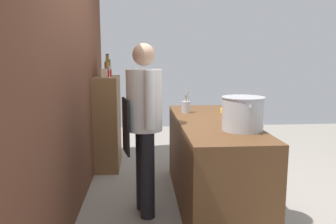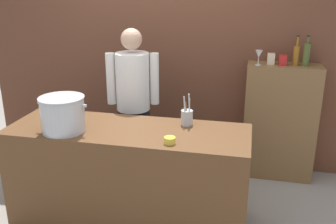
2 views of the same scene
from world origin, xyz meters
The scene contains 13 objects.
ground_plane centered at (0.00, 0.00, 0.00)m, with size 8.00×8.00×0.00m, color gray.
brick_back_panel centered at (0.00, 1.40, 1.50)m, with size 4.40×0.10×3.00m, color brown.
prep_counter centered at (0.00, 0.00, 0.45)m, with size 2.06×0.70×0.90m, color brown.
bar_cabinet centered at (1.33, 1.19, 0.63)m, with size 0.76×0.32×1.27m, color brown.
chef centered at (-0.17, 0.69, 0.96)m, with size 0.52×0.39×1.66m.
stockpot_large centered at (-0.50, -0.16, 1.05)m, with size 0.43×0.37×0.29m.
utensil_crock centered at (0.47, 0.21, 0.97)m, with size 0.10×0.10×0.29m.
butter_jar centered at (0.42, -0.23, 0.93)m, with size 0.09×0.09×0.05m, color yellow.
wine_bottle_amber centered at (1.43, 1.19, 1.38)m, with size 0.06×0.06×0.30m.
wine_bottle_olive centered at (1.53, 1.18, 1.39)m, with size 0.07×0.07×0.31m.
wine_glass_wide centered at (1.06, 1.12, 1.37)m, with size 0.07×0.07×0.15m.
spice_tin_red centered at (1.30, 1.15, 1.32)m, with size 0.08×0.08×0.11m, color red.
spice_tin_cream centered at (1.19, 1.20, 1.32)m, with size 0.07×0.07×0.11m, color beige.
Camera 1 is at (-3.32, 0.72, 1.54)m, focal length 36.00 mm.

